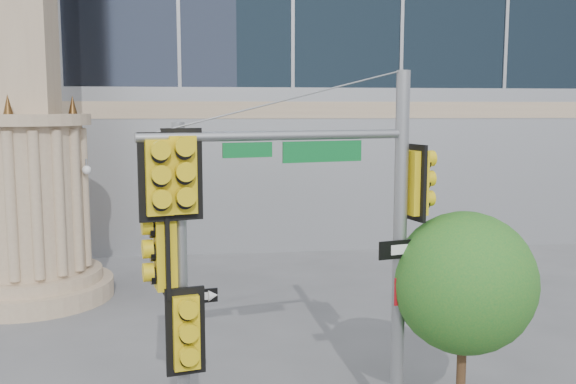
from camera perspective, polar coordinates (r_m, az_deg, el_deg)
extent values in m
cylinder|color=tan|center=(19.37, -21.80, -8.05)|extent=(4.40, 4.40, 0.50)
cylinder|color=tan|center=(19.27, -21.85, -6.91)|extent=(3.80, 3.80, 0.30)
cylinder|color=tan|center=(18.87, -22.16, -0.56)|extent=(3.00, 3.00, 4.00)
cylinder|color=tan|center=(18.72, -22.48, 5.97)|extent=(3.50, 3.50, 0.30)
cone|color=#472D14|center=(18.43, -18.61, 7.38)|extent=(0.24, 0.24, 0.50)
cylinder|color=slate|center=(10.37, 9.87, -5.64)|extent=(0.21, 0.21, 5.81)
cylinder|color=slate|center=(9.22, -0.79, 5.03)|extent=(3.98, 1.11, 0.14)
cube|color=#0C682A|center=(9.47, 3.11, 3.62)|extent=(1.23, 0.34, 0.31)
cube|color=gold|center=(8.80, -11.48, 1.30)|extent=(0.58, 0.39, 1.21)
cube|color=gold|center=(10.31, 11.30, 0.82)|extent=(0.39, 0.58, 1.21)
cube|color=black|center=(10.22, 10.28, -5.00)|extent=(0.87, 0.24, 0.29)
cube|color=#AA0F18|center=(10.39, 10.20, -8.66)|extent=(0.31, 0.10, 0.45)
cylinder|color=slate|center=(9.43, -9.42, -9.37)|extent=(0.18, 0.18, 5.04)
cube|color=gold|center=(8.86, -9.40, 1.55)|extent=(0.60, 0.40, 1.26)
cube|color=gold|center=(9.21, -10.87, -5.25)|extent=(0.40, 0.60, 1.26)
cube|color=gold|center=(9.34, -9.11, -12.11)|extent=(0.60, 0.40, 1.26)
cube|color=black|center=(9.33, -8.18, -9.19)|extent=(0.62, 0.17, 0.20)
cylinder|color=#382314|center=(11.15, 15.13, -15.29)|extent=(0.15, 0.15, 1.95)
sphere|color=#176421|center=(10.67, 15.41, -7.75)|extent=(2.27, 2.27, 2.27)
sphere|color=#176421|center=(11.18, 17.13, -8.84)|extent=(1.41, 1.41, 1.41)
sphere|color=#176421|center=(10.36, 13.98, -9.71)|extent=(1.19, 1.19, 1.19)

